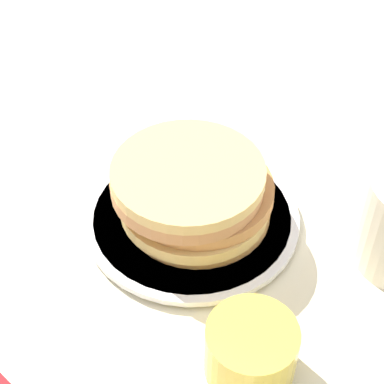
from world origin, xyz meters
TOP-DOWN VIEW (x-y plane):
  - ground_plane at (0.00, 0.00)m, footprint 4.00×4.00m
  - plate at (0.01, -0.02)m, footprint 0.24×0.24m
  - pancake_stack at (0.01, -0.02)m, footprint 0.17×0.17m
  - juice_glass at (0.14, -0.16)m, footprint 0.08×0.08m

SIDE VIEW (x-z plane):
  - ground_plane at x=0.00m, z-range 0.00..0.00m
  - plate at x=0.01m, z-range 0.00..0.01m
  - juice_glass at x=0.14m, z-range 0.00..0.06m
  - pancake_stack at x=0.01m, z-range 0.01..0.09m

